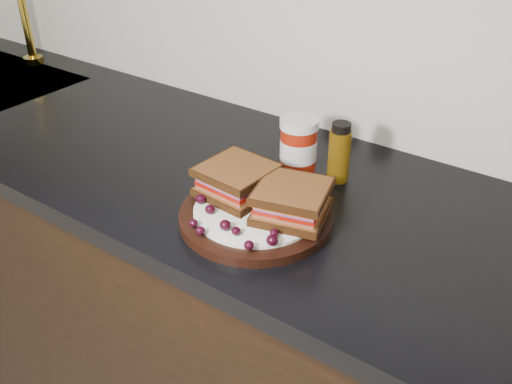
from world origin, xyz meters
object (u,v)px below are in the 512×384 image
sandwich_left (237,180)px  oil_bottle (339,152)px  plate (256,216)px  condiment_jar (298,145)px

sandwich_left → oil_bottle: bearing=64.3°
plate → sandwich_left: bearing=158.1°
plate → condiment_jar: 0.21m
plate → condiment_jar: bearing=100.1°
plate → oil_bottle: (0.05, 0.22, 0.05)m
sandwich_left → oil_bottle: size_ratio=1.00×
plate → sandwich_left: sandwich_left is taller
oil_bottle → sandwich_left: bearing=-120.2°
sandwich_left → oil_bottle: oil_bottle is taller
plate → oil_bottle: 0.23m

